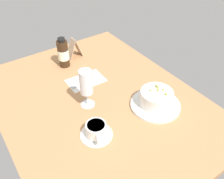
# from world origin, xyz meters

# --- Properties ---
(ground_plane) EXTENTS (1.10, 0.84, 0.03)m
(ground_plane) POSITION_xyz_m (0.00, 0.00, -0.01)
(ground_plane) COLOR #B27F51
(porridge_bowl) EXTENTS (0.22, 0.22, 0.09)m
(porridge_bowl) POSITION_xyz_m (-0.18, -0.19, 0.04)
(porridge_bowl) COLOR white
(porridge_bowl) RESTS_ON ground_plane
(cutlery_setting) EXTENTS (0.13, 0.19, 0.01)m
(cutlery_setting) POSITION_xyz_m (0.16, -0.02, 0.00)
(cutlery_setting) COLOR white
(cutlery_setting) RESTS_ON ground_plane
(coffee_cup) EXTENTS (0.13, 0.13, 0.06)m
(coffee_cup) POSITION_xyz_m (-0.17, 0.12, 0.03)
(coffee_cup) COLOR white
(coffee_cup) RESTS_ON ground_plane
(wine_glass) EXTENTS (0.06, 0.06, 0.18)m
(wine_glass) POSITION_xyz_m (-0.00, 0.05, 0.12)
(wine_glass) COLOR white
(wine_glass) RESTS_ON ground_plane
(sauce_bottle_brown) EXTENTS (0.06, 0.06, 0.16)m
(sauce_bottle_brown) POSITION_xyz_m (0.34, 0.00, 0.08)
(sauce_bottle_brown) COLOR #382314
(sauce_bottle_brown) RESTS_ON ground_plane
(menu_card) EXTENTS (0.05, 0.08, 0.11)m
(menu_card) POSITION_xyz_m (0.39, -0.09, 0.05)
(menu_card) COLOR tan
(menu_card) RESTS_ON ground_plane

